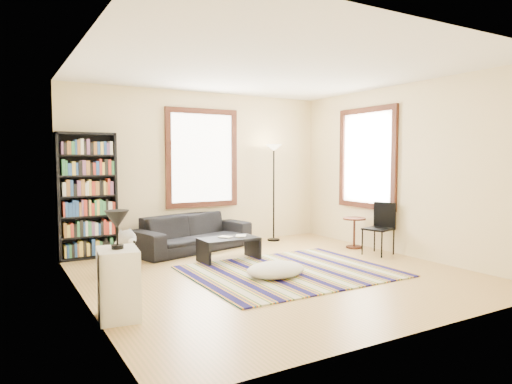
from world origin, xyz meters
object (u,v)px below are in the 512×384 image
sofa (192,233)px  dog (119,251)px  bookshelf (87,196)px  side_table (354,233)px  floor_lamp (274,193)px  folding_chair (378,229)px  white_cabinet (118,284)px  coffee_table (229,249)px  floor_cushion (276,270)px

sofa → dog: dog is taller
bookshelf → side_table: (4.25, -1.51, -0.73)m
floor_lamp → folding_chair: size_ratio=2.16×
sofa → folding_chair: folding_chair is taller
folding_chair → floor_lamp: bearing=97.7°
side_table → white_cabinet: white_cabinet is taller
sofa → dog: 1.78m
floor_lamp → folding_chair: 2.19m
floor_lamp → white_cabinet: floor_lamp is taller
bookshelf → coffee_table: (1.86, -1.30, -0.82)m
coffee_table → side_table: bearing=-5.2°
sofa → coffee_table: bearing=-95.7°
floor_lamp → dog: bearing=-161.4°
floor_cushion → floor_lamp: bearing=58.3°
side_table → bookshelf: bearing=160.4°
side_table → coffee_table: bearing=174.8°
bookshelf → side_table: 4.57m
floor_cushion → side_table: bearing=23.7°
side_table → dog: (-4.06, 0.26, 0.04)m
floor_cushion → white_cabinet: white_cabinet is taller
side_table → folding_chair: size_ratio=0.63×
bookshelf → dog: (0.19, -1.25, -0.69)m
floor_cushion → folding_chair: size_ratio=0.96×
folding_chair → white_cabinet: 4.54m
side_table → white_cabinet: bearing=-161.0°
dog → floor_lamp: bearing=1.2°
coffee_table → side_table: 2.40m
floor_cushion → folding_chair: bearing=9.6°
sofa → floor_lamp: size_ratio=1.14×
coffee_table → floor_cushion: bearing=-86.0°
white_cabinet → bookshelf: bearing=93.1°
bookshelf → folding_chair: bookshelf is taller
side_table → dog: bearing=176.4°
folding_chair → dog: (-4.01, 0.89, -0.12)m
coffee_table → folding_chair: size_ratio=1.05×
bookshelf → sofa: bearing=-9.1°
sofa → coffee_table: sofa is taller
sofa → floor_cushion: 2.28m
dog → side_table: bearing=-21.0°
sofa → dog: (-1.49, -0.98, 0.00)m
white_cabinet → dog: 1.86m
floor_cushion → folding_chair: 2.31m
bookshelf → floor_lamp: bearing=-2.9°
folding_chair → dog: bearing=153.3°
coffee_table → dog: bearing=178.5°
bookshelf → floor_cushion: (1.95, -2.52, -0.90)m
floor_cushion → floor_lamp: 2.89m
floor_cushion → side_table: 2.52m
floor_lamp → dog: (-3.21, -1.08, -0.62)m
floor_lamp → folding_chair: (0.80, -1.97, -0.50)m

